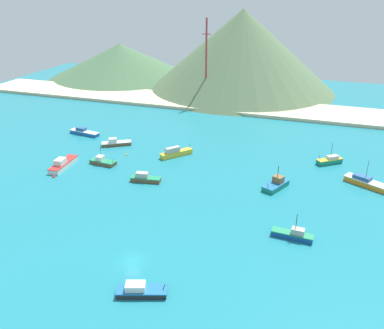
% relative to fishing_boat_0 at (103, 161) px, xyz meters
% --- Properties ---
extents(ground, '(260.00, 280.00, 0.50)m').
position_rel_fishing_boat_0_xyz_m(ground, '(27.56, -6.90, -1.01)').
color(ground, teal).
extents(fishing_boat_0, '(7.69, 3.43, 5.14)m').
position_rel_fishing_boat_0_xyz_m(fishing_boat_0, '(0.00, 0.00, 0.00)').
color(fishing_boat_0, brown).
rests_on(fishing_boat_0, ground).
extents(fishing_boat_1, '(3.94, 11.42, 2.94)m').
position_rel_fishing_boat_0_xyz_m(fishing_boat_1, '(-9.17, -5.48, 0.23)').
color(fishing_boat_1, silver).
rests_on(fishing_boat_1, ground).
extents(fishing_boat_3, '(6.17, 8.55, 5.77)m').
position_rel_fishing_boat_0_xyz_m(fishing_boat_3, '(48.02, 1.17, 0.15)').
color(fishing_boat_3, '#198466').
rests_on(fishing_boat_3, ground).
extents(fishing_boat_4, '(11.06, 3.84, 2.28)m').
position_rel_fishing_boat_0_xyz_m(fishing_boat_4, '(-18.49, 19.55, 0.04)').
color(fishing_boat_4, '#1E5BA8').
rests_on(fishing_boat_4, ground).
extents(fishing_boat_5, '(7.94, 9.14, 2.97)m').
position_rel_fishing_boat_0_xyz_m(fishing_boat_5, '(17.19, 11.97, 0.33)').
color(fishing_boat_5, gold).
rests_on(fishing_boat_5, ground).
extents(fishing_boat_6, '(7.98, 3.42, 2.41)m').
position_rel_fishing_boat_0_xyz_m(fishing_boat_6, '(15.82, -6.12, 0.11)').
color(fishing_boat_6, brown).
rests_on(fishing_boat_6, ground).
extents(fishing_boat_7, '(8.99, 6.92, 2.40)m').
position_rel_fishing_boat_0_xyz_m(fishing_boat_7, '(-3.52, 14.09, 0.03)').
color(fishing_boat_7, brown).
rests_on(fishing_boat_7, ground).
extents(fishing_boat_8, '(8.35, 2.61, 5.59)m').
position_rel_fishing_boat_0_xyz_m(fishing_boat_8, '(54.47, -19.87, 0.07)').
color(fishing_boat_8, '#14478C').
rests_on(fishing_boat_8, ground).
extents(fishing_boat_10, '(8.67, 5.25, 2.11)m').
position_rel_fishing_boat_0_xyz_m(fishing_boat_10, '(32.77, -44.28, 0.01)').
color(fishing_boat_10, '#232328').
rests_on(fishing_boat_10, ground).
extents(fishing_boat_11, '(11.17, 7.81, 6.71)m').
position_rel_fishing_boat_0_xyz_m(fishing_boat_11, '(69.10, 9.71, 0.13)').
color(fishing_boat_11, orange).
rests_on(fishing_boat_11, ground).
extents(fishing_boat_12, '(7.23, 6.28, 6.13)m').
position_rel_fishing_boat_0_xyz_m(fishing_boat_12, '(60.10, 21.02, 0.15)').
color(fishing_boat_12, '#198466').
rests_on(fishing_boat_12, ground).
extents(buoy_0, '(0.63, 0.63, 0.63)m').
position_rel_fishing_boat_0_xyz_m(buoy_0, '(3.43, 7.97, -0.65)').
color(buoy_0, gold).
rests_on(buoy_0, ground).
extents(buoy_1, '(0.71, 0.71, 0.71)m').
position_rel_fishing_boat_0_xyz_m(buoy_1, '(-7.74, -11.77, -0.64)').
color(buoy_1, red).
rests_on(buoy_1, ground).
extents(beach_strip, '(247.00, 22.77, 1.20)m').
position_rel_fishing_boat_0_xyz_m(beach_strip, '(27.56, 68.63, -0.16)').
color(beach_strip, beige).
rests_on(beach_strip, ground).
extents(hill_west, '(75.59, 75.59, 17.64)m').
position_rel_fishing_boat_0_xyz_m(hill_west, '(-49.23, 104.34, 8.06)').
color(hill_west, '#476B47').
rests_on(hill_west, ground).
extents(hill_central, '(86.61, 86.61, 36.35)m').
position_rel_fishing_boat_0_xyz_m(hill_central, '(16.81, 98.53, 17.41)').
color(hill_central, '#56704C').
rests_on(hill_central, ground).
extents(radio_tower, '(3.42, 2.74, 34.24)m').
position_rel_fishing_boat_0_xyz_m(radio_tower, '(8.62, 69.38, 16.70)').
color(radio_tower, '#B7332D').
rests_on(radio_tower, ground).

